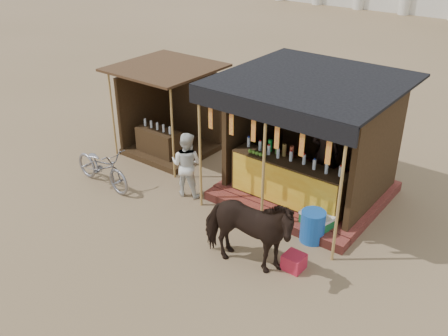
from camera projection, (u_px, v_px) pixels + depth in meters
ground at (174, 248)px, 9.70m from camera, size 120.00×120.00×0.00m
main_stall at (309, 155)px, 11.04m from camera, size 3.60×3.61×2.78m
secondary_stall at (167, 120)px, 13.30m from camera, size 2.40×2.40×2.38m
cow at (247, 231)px, 8.85m from camera, size 1.99×1.20×1.57m
motorbike at (102, 167)px, 11.69m from camera, size 1.92×0.79×0.98m
bystander at (187, 164)px, 11.20m from camera, size 0.87×0.76×1.53m
blue_barrel at (313, 226)px, 9.79m from camera, size 0.58×0.58×0.65m
red_crate at (294, 262)px, 9.09m from camera, size 0.37×0.37×0.30m
cooler at (317, 223)px, 10.05m from camera, size 0.73×0.58×0.46m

